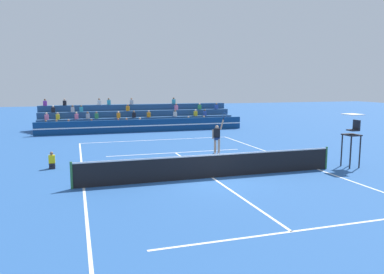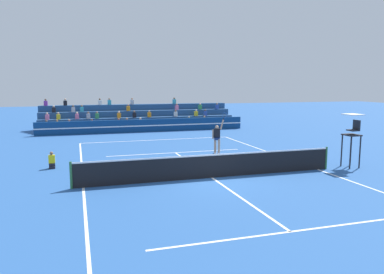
% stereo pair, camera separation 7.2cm
% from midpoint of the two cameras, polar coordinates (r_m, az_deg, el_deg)
% --- Properties ---
extents(ground_plane, '(120.00, 120.00, 0.00)m').
position_cam_midpoint_polar(ground_plane, '(16.75, 2.98, -6.23)').
color(ground_plane, '#285699').
extents(court_lines, '(11.10, 23.90, 0.01)m').
position_cam_midpoint_polar(court_lines, '(16.75, 2.98, -6.21)').
color(court_lines, white).
rests_on(court_lines, ground).
extents(tennis_net, '(12.00, 0.10, 1.10)m').
position_cam_midpoint_polar(tennis_net, '(16.62, 2.99, -4.41)').
color(tennis_net, '#2D6B38').
rests_on(tennis_net, ground).
extents(sponsor_banner_wall, '(18.00, 0.26, 1.10)m').
position_cam_midpoint_polar(sponsor_banner_wall, '(32.78, -7.30, 1.73)').
color(sponsor_banner_wall, navy).
rests_on(sponsor_banner_wall, ground).
extents(bleacher_stand, '(17.85, 3.80, 2.83)m').
position_cam_midpoint_polar(bleacher_stand, '(35.86, -8.24, 2.71)').
color(bleacher_stand, navy).
rests_on(bleacher_stand, ground).
extents(umpire_chair, '(0.76, 0.84, 2.67)m').
position_cam_midpoint_polar(umpire_chair, '(20.20, 23.16, 0.55)').
color(umpire_chair, black).
rests_on(umpire_chair, ground).
extents(ball_kid_courtside, '(0.30, 0.36, 0.84)m').
position_cam_midpoint_polar(ball_kid_courtside, '(19.71, -20.66, -3.57)').
color(ball_kid_courtside, black).
rests_on(ball_kid_courtside, ground).
extents(tennis_player, '(0.90, 0.41, 2.50)m').
position_cam_midpoint_polar(tennis_player, '(22.27, 3.76, -0.06)').
color(tennis_player, tan).
rests_on(tennis_player, ground).
extents(tennis_ball, '(0.07, 0.07, 0.07)m').
position_cam_midpoint_polar(tennis_ball, '(20.32, -7.81, -3.64)').
color(tennis_ball, '#C6DB33').
rests_on(tennis_ball, ground).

